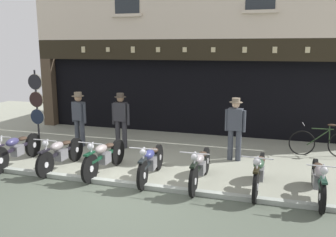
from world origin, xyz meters
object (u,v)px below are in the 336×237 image
object	(u,v)px
shopkeeper_center	(121,118)
advert_board_near	(251,93)
motorcycle_center_right	(200,166)
salesman_left	(79,116)
motorcycle_left	(61,153)
leaning_bicycle	(322,143)
motorcycle_far_left	(17,149)
tyre_sign_pole	(36,100)
advert_board_far	(281,91)
motorcycle_center	(151,162)
motorcycle_far_right	(319,179)
motorcycle_right	(259,172)
motorcycle_center_left	(104,156)
salesman_right	(235,126)

from	to	relation	value
shopkeeper_center	advert_board_near	world-z (taller)	advert_board_near
motorcycle_center_right	salesman_left	bearing A→B (deg)	-26.39
motorcycle_left	leaning_bicycle	distance (m)	7.13
motorcycle_left	motorcycle_center_right	distance (m)	3.57
advert_board_near	leaning_bicycle	world-z (taller)	advert_board_near
motorcycle_far_left	motorcycle_center_right	bearing A→B (deg)	175.36
tyre_sign_pole	advert_board_far	size ratio (longest dim) A/B	2.14
motorcycle_center	salesman_left	size ratio (longest dim) A/B	1.17
motorcycle_center_right	tyre_sign_pole	distance (m)	6.81
motorcycle_center_right	advert_board_far	bearing A→B (deg)	-110.16
motorcycle_far_right	advert_board_far	bearing A→B (deg)	-81.08
motorcycle_right	motorcycle_far_right	bearing A→B (deg)	179.54
advert_board_near	motorcycle_center_right	bearing A→B (deg)	-98.87
motorcycle_right	leaning_bicycle	size ratio (longest dim) A/B	1.11
motorcycle_far_right	advert_board_near	size ratio (longest dim) A/B	1.83
motorcycle_left	shopkeeper_center	size ratio (longest dim) A/B	1.16
leaning_bicycle	shopkeeper_center	bearing A→B (deg)	94.61
motorcycle_right	motorcycle_far_right	size ratio (longest dim) A/B	0.98
motorcycle_far_left	motorcycle_center_left	xyz separation A→B (m)	(2.48, 0.08, 0.00)
motorcycle_center_left	motorcycle_far_right	world-z (taller)	motorcycle_center_left
motorcycle_center	advert_board_near	size ratio (longest dim) A/B	1.80
motorcycle_center_right	salesman_right	world-z (taller)	salesman_right
motorcycle_center	advert_board_near	world-z (taller)	advert_board_near
motorcycle_far_right	salesman_right	distance (m)	2.86
shopkeeper_center	salesman_right	size ratio (longest dim) A/B	0.99
motorcycle_center_left	salesman_right	distance (m)	3.54
motorcycle_center_left	motorcycle_right	bearing A→B (deg)	-178.45
leaning_bicycle	tyre_sign_pole	bearing A→B (deg)	88.82
motorcycle_left	motorcycle_right	size ratio (longest dim) A/B	1.00
motorcycle_left	advert_board_near	world-z (taller)	advert_board_near
motorcycle_far_left	motorcycle_center_left	distance (m)	2.49
motorcycle_center_left	motorcycle_center_right	world-z (taller)	same
motorcycle_center_left	shopkeeper_center	bearing A→B (deg)	-74.22
motorcycle_left	motorcycle_center_left	xyz separation A→B (m)	(1.20, 0.04, 0.01)
motorcycle_right	salesman_left	bearing A→B (deg)	-17.73
motorcycle_left	motorcycle_right	bearing A→B (deg)	-179.34
motorcycle_center_left	salesman_left	bearing A→B (deg)	-45.42
motorcycle_center	motorcycle_center_right	bearing A→B (deg)	176.98
motorcycle_center	tyre_sign_pole	xyz separation A→B (m)	(-5.05, 2.66, 0.86)
shopkeeper_center	advert_board_far	size ratio (longest dim) A/B	1.58
motorcycle_right	leaning_bicycle	xyz separation A→B (m)	(1.58, 3.10, -0.04)
motorcycle_center	motorcycle_center_right	world-z (taller)	motorcycle_center_right
advert_board_far	motorcycle_far_left	bearing A→B (deg)	-143.94
advert_board_far	motorcycle_right	bearing A→B (deg)	-95.22
motorcycle_center_left	salesman_left	world-z (taller)	salesman_left
motorcycle_left	shopkeeper_center	bearing A→B (deg)	-105.88
motorcycle_far_left	motorcycle_center	size ratio (longest dim) A/B	1.07
tyre_sign_pole	leaning_bicycle	bearing A→B (deg)	2.89
salesman_right	motorcycle_far_left	bearing A→B (deg)	25.94
advert_board_near	leaning_bicycle	distance (m)	2.89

